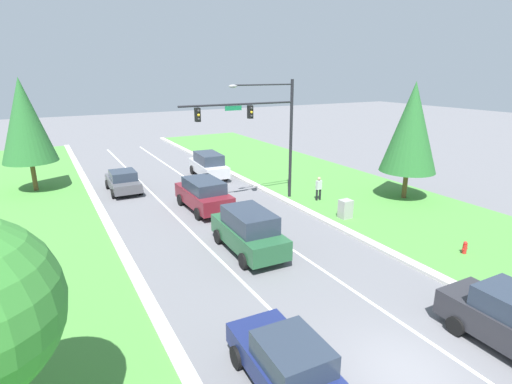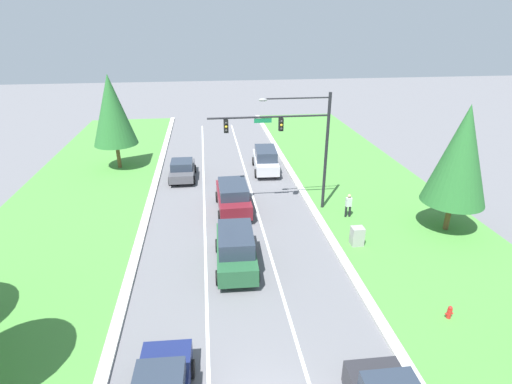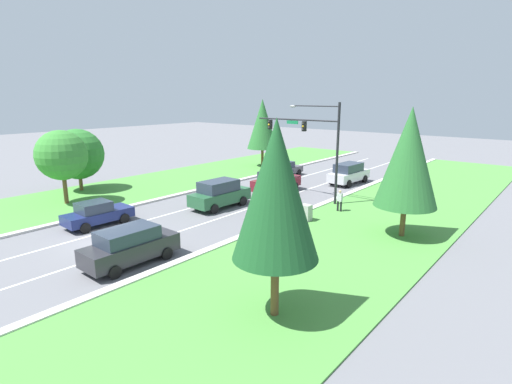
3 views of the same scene
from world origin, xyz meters
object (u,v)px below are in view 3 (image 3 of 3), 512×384
pedestrian (340,200)px  fire_hydrant (269,250)px  graphite_sedan (284,169)px  conifer_far_right_tree (409,158)px  navy_sedan (97,213)px  oak_far_left_tree (78,154)px  silver_suv (349,173)px  utility_cabinet (306,213)px  burgundy_suv (276,181)px  conifer_near_right_tree (276,191)px  traffic_signal_mast (313,136)px  oak_near_left_tree (61,155)px  charcoal_suv (130,246)px  forest_suv (220,194)px  conifer_mid_left_tree (262,124)px

pedestrian → fire_hydrant: 10.07m
graphite_sedan → fire_hydrant: bearing=-55.7°
pedestrian → conifer_far_right_tree: (5.51, -2.40, 3.96)m
navy_sedan → oak_far_left_tree: size_ratio=0.80×
silver_suv → utility_cabinet: silver_suv is taller
fire_hydrant → burgundy_suv: bearing=125.0°
pedestrian → conifer_near_right_tree: (4.90, -14.60, 4.11)m
traffic_signal_mast → oak_near_left_tree: 19.74m
graphite_sedan → charcoal_suv: 24.91m
forest_suv → burgundy_suv: bearing=88.7°
forest_suv → fire_hydrant: 10.37m
fire_hydrant → charcoal_suv: bearing=-133.0°
forest_suv → fire_hydrant: size_ratio=7.16×
utility_cabinet → pedestrian: size_ratio=0.70×
charcoal_suv → oak_far_left_tree: size_ratio=0.87×
fire_hydrant → conifer_mid_left_tree: (-17.79, 21.85, 4.80)m
navy_sedan → fire_hydrant: 12.43m
conifer_near_right_tree → oak_far_left_tree: (-26.28, 5.89, -1.68)m
traffic_signal_mast → pedestrian: size_ratio=4.71×
oak_far_left_tree → charcoal_suv: bearing=-20.4°
navy_sedan → conifer_far_right_tree: bearing=35.1°
fire_hydrant → oak_far_left_tree: (-22.47, 1.29, 3.02)m
navy_sedan → charcoal_suv: (7.15, -2.23, 0.17)m
traffic_signal_mast → conifer_near_right_tree: bearing=-62.8°
navy_sedan → silver_suv: (6.91, 22.53, 0.23)m
traffic_signal_mast → conifer_mid_left_tree: 16.73m
oak_near_left_tree → conifer_far_right_tree: size_ratio=0.75×
forest_suv → charcoal_suv: bearing=-67.4°
forest_suv → pedestrian: bearing=33.0°
traffic_signal_mast → conifer_near_right_tree: 18.26m
burgundy_suv → pedestrian: size_ratio=2.96×
pedestrian → oak_far_left_tree: (-21.38, -8.70, 2.43)m
burgundy_suv → forest_suv: bearing=-94.1°
forest_suv → charcoal_suv: size_ratio=1.02×
utility_cabinet → oak_near_left_tree: oak_near_left_tree is taller
traffic_signal_mast → graphite_sedan: bearing=137.8°
utility_cabinet → conifer_near_right_tree: size_ratio=0.15×
conifer_near_right_tree → conifer_mid_left_tree: (-21.60, 26.45, 0.10)m
conifer_near_right_tree → conifer_far_right_tree: 12.21m
conifer_near_right_tree → traffic_signal_mast: bearing=117.2°
burgundy_suv → pedestrian: (7.40, -2.13, -0.10)m
forest_suv → conifer_mid_left_tree: (-8.91, 16.53, 4.06)m
oak_far_left_tree → conifer_far_right_tree: bearing=13.2°
traffic_signal_mast → graphite_sedan: (-7.64, 6.93, -4.49)m
navy_sedan → conifer_far_right_tree: size_ratio=0.57×
utility_cabinet → burgundy_suv: bearing=140.0°
graphite_sedan → conifer_mid_left_tree: 7.81m
forest_suv → graphite_sedan: bearing=105.9°
fire_hydrant → graphite_sedan: bearing=123.3°
charcoal_suv → pedestrian: charcoal_suv is taller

